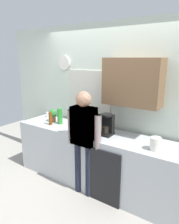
# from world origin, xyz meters

# --- Properties ---
(ground_plane) EXTENTS (8.00, 8.00, 0.00)m
(ground_plane) POSITION_xyz_m (0.00, 0.00, 0.00)
(ground_plane) COLOR #9E998E
(kitchen_counter) EXTENTS (2.86, 0.64, 0.91)m
(kitchen_counter) POSITION_xyz_m (0.00, 0.30, 0.46)
(kitchen_counter) COLOR #B2B7BC
(kitchen_counter) RESTS_ON ground_plane
(dishwasher_panel) EXTENTS (0.56, 0.02, 0.82)m
(dishwasher_panel) POSITION_xyz_m (0.34, -0.03, 0.41)
(dishwasher_panel) COLOR black
(dishwasher_panel) RESTS_ON ground_plane
(back_wall_assembly) EXTENTS (4.46, 0.42, 2.60)m
(back_wall_assembly) POSITION_xyz_m (0.06, 0.70, 1.36)
(back_wall_assembly) COLOR silver
(back_wall_assembly) RESTS_ON ground_plane
(coffee_maker) EXTENTS (0.20, 0.20, 0.33)m
(coffee_maker) POSITION_xyz_m (0.20, 0.32, 1.06)
(coffee_maker) COLOR black
(coffee_maker) RESTS_ON kitchen_counter
(bottle_dark_sauce) EXTENTS (0.06, 0.06, 0.18)m
(bottle_dark_sauce) POSITION_xyz_m (-0.15, 0.39, 1.00)
(bottle_dark_sauce) COLOR black
(bottle_dark_sauce) RESTS_ON kitchen_counter
(bottle_clear_soda) EXTENTS (0.09, 0.09, 0.28)m
(bottle_clear_soda) POSITION_xyz_m (-0.75, 0.32, 1.05)
(bottle_clear_soda) COLOR #2D8C33
(bottle_clear_soda) RESTS_ON kitchen_counter
(bottle_amber_beer) EXTENTS (0.06, 0.06, 0.23)m
(bottle_amber_beer) POSITION_xyz_m (-0.85, 0.18, 1.03)
(bottle_amber_beer) COLOR brown
(bottle_amber_beer) RESTS_ON kitchen_counter
(bottle_red_vinegar) EXTENTS (0.06, 0.06, 0.22)m
(bottle_red_vinegar) POSITION_xyz_m (0.11, 0.52, 1.02)
(bottle_red_vinegar) COLOR maroon
(bottle_red_vinegar) RESTS_ON kitchen_counter
(bottle_olive_oil) EXTENTS (0.06, 0.06, 0.25)m
(bottle_olive_oil) POSITION_xyz_m (-0.22, 0.46, 1.04)
(bottle_olive_oil) COLOR olive
(bottle_olive_oil) RESTS_ON kitchen_counter
(cup_white_mug) EXTENTS (0.08, 0.08, 0.10)m
(cup_white_mug) POSITION_xyz_m (-1.23, 0.51, 0.96)
(cup_white_mug) COLOR white
(cup_white_mug) RESTS_ON kitchen_counter
(potted_plant) EXTENTS (0.15, 0.15, 0.23)m
(potted_plant) POSITION_xyz_m (-0.95, 0.35, 1.04)
(potted_plant) COLOR #9E5638
(potted_plant) RESTS_ON kitchen_counter
(dish_soap) EXTENTS (0.06, 0.06, 0.18)m
(dish_soap) POSITION_xyz_m (-0.36, 0.39, 0.99)
(dish_soap) COLOR blue
(dish_soap) RESTS_ON kitchen_counter
(storage_canister) EXTENTS (0.14, 0.14, 0.17)m
(storage_canister) POSITION_xyz_m (0.99, 0.19, 1.00)
(storage_canister) COLOR silver
(storage_canister) RESTS_ON kitchen_counter
(person_at_sink) EXTENTS (0.57, 0.22, 1.60)m
(person_at_sink) POSITION_xyz_m (0.00, 0.00, 0.95)
(person_at_sink) COLOR brown
(person_at_sink) RESTS_ON ground_plane
(person_guest) EXTENTS (0.57, 0.22, 1.60)m
(person_guest) POSITION_xyz_m (0.00, 0.00, 0.95)
(person_guest) COLOR #3F4766
(person_guest) RESTS_ON ground_plane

